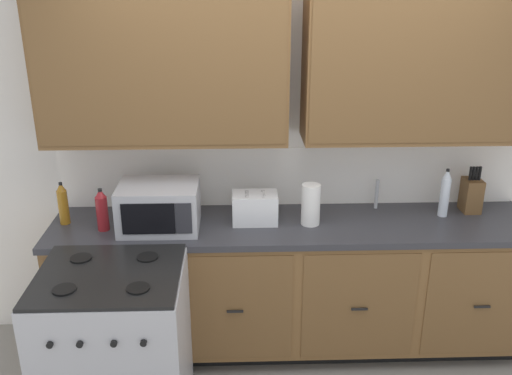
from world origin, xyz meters
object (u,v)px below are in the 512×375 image
at_px(stove_range, 116,348).
at_px(microwave, 159,207).
at_px(toaster, 255,208).
at_px(bottle_clear, 445,193).
at_px(knife_block, 471,195).
at_px(paper_towel_roll, 311,205).
at_px(bottle_amber, 63,204).
at_px(bottle_red, 102,210).

xyz_separation_m(stove_range, microwave, (0.20, 0.58, 0.59)).
relative_size(toaster, bottle_clear, 0.88).
height_order(stove_range, microwave, microwave).
distance_m(microwave, knife_block, 2.01).
height_order(paper_towel_roll, bottle_clear, bottle_clear).
bearing_deg(knife_block, microwave, -174.60).
bearing_deg(bottle_amber, bottle_clear, 0.94).
relative_size(stove_range, bottle_red, 3.55).
distance_m(knife_block, paper_towel_roll, 1.08).
distance_m(toaster, bottle_clear, 1.21).
relative_size(microwave, bottle_red, 1.80).
distance_m(toaster, bottle_red, 0.93).
height_order(toaster, bottle_clear, bottle_clear).
relative_size(bottle_amber, bottle_red, 1.02).
relative_size(microwave, knife_block, 1.55).
relative_size(knife_block, bottle_amber, 1.14).
relative_size(stove_range, paper_towel_roll, 3.65).
bearing_deg(bottle_amber, microwave, -7.72).
distance_m(knife_block, bottle_red, 2.35).
distance_m(microwave, toaster, 0.59).
bearing_deg(bottle_clear, paper_towel_roll, -173.58).
height_order(knife_block, bottle_clear, bottle_clear).
bearing_deg(toaster, paper_towel_roll, -6.63).
xyz_separation_m(toaster, bottle_amber, (-1.19, 0.02, 0.04)).
relative_size(microwave, bottle_clear, 1.51).
height_order(microwave, bottle_red, microwave).
height_order(toaster, bottle_amber, bottle_amber).
bearing_deg(paper_towel_roll, knife_block, 8.79).
xyz_separation_m(paper_towel_roll, bottle_amber, (-1.53, 0.06, 0.00)).
bearing_deg(knife_block, bottle_amber, -177.64).
xyz_separation_m(paper_towel_roll, bottle_red, (-1.27, -0.04, 0.00)).
distance_m(paper_towel_roll, bottle_clear, 0.87).
bearing_deg(microwave, bottle_amber, 172.28).
height_order(knife_block, bottle_amber, knife_block).
relative_size(stove_range, knife_block, 3.06).
height_order(toaster, bottle_red, bottle_red).
relative_size(bottle_clear, bottle_red, 1.19).
xyz_separation_m(knife_block, paper_towel_roll, (-1.07, -0.17, 0.01)).
bearing_deg(bottle_amber, toaster, -0.88).
height_order(bottle_clear, bottle_amber, bottle_clear).
xyz_separation_m(toaster, knife_block, (1.41, 0.13, 0.02)).
bearing_deg(stove_range, knife_block, 19.41).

